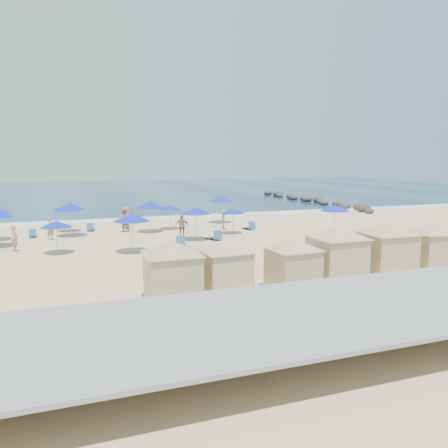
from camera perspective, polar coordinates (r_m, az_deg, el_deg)
The scene contains 33 objects.
ground at distance 27.46m, azimuth -5.46°, elevation -3.53°, with size 160.00×160.00×0.00m, color #DDBA8C.
ocean at distance 81.53m, azimuth -15.03°, elevation 4.16°, with size 160.00×80.00×0.06m, color #0D294A.
surf_line at distance 42.45m, azimuth -10.61°, elevation 0.65°, with size 160.00×2.50×0.08m, color white.
seawall at distance 15.03m, azimuth 7.50°, elevation -11.15°, with size 160.00×6.10×1.22m.
rock_jetty at distance 59.65m, azimuth 11.26°, elevation 3.15°, with size 2.56×26.66×0.96m.
trash_bin at distance 23.80m, azimuth 1.18°, elevation -4.46°, with size 0.73×0.73×0.73m, color black.
cabana_0 at distance 17.27m, azimuth -6.79°, elevation -5.31°, with size 4.41×4.41×2.77m.
cabana_1 at distance 18.48m, azimuth 0.17°, elevation -4.75°, with size 4.05×4.05×2.54m.
cabana_2 at distance 19.05m, azimuth 9.00°, elevation -4.44°, with size 4.05×4.05×2.55m.
cabana_3 at distance 20.76m, azimuth 14.54°, elevation -2.96°, with size 4.65×4.65×2.91m.
cabana_4 at distance 22.45m, azimuth 20.45°, elevation -2.30°, with size 4.73×4.73×2.97m.
cabana_5 at distance 24.41m, azimuth 25.62°, elevation -2.00°, with size 4.45×4.45×2.80m.
umbrella_2 at distance 34.03m, azimuth -19.52°, elevation 2.18°, with size 2.29×2.29×2.60m.
umbrella_3 at distance 28.01m, azimuth -21.05°, elevation -0.00°, with size 1.86×1.86×2.12m.
umbrella_4 at distance 36.49m, azimuth -19.76°, elevation 1.92°, with size 1.88×1.88×2.14m.
umbrella_5 at distance 34.43m, azimuth -9.63°, elevation 2.48°, with size 2.21×2.21×2.51m.
umbrella_6 at distance 27.03m, azimuth -11.96°, elevation 0.85°, with size 2.22×2.22×2.53m.
umbrella_7 at distance 35.82m, azimuth -7.05°, elevation 2.17°, with size 1.84×1.84×2.09m.
umbrella_8 at distance 30.68m, azimuth -3.66°, elevation 1.75°, with size 2.14×2.14×2.44m.
umbrella_9 at distance 39.12m, azimuth -0.38°, elevation 3.31°, with size 2.22×2.22×2.52m.
umbrella_10 at distance 33.37m, azimuth 1.11°, elevation 1.74°, with size 1.81×1.81×2.06m.
umbrella_11 at distance 33.22m, azimuth 14.27°, elevation 2.06°, with size 2.17×2.17×2.47m.
beach_chair_1 at distance 35.08m, azimuth -23.71°, elevation -1.23°, with size 0.61×1.20×0.64m.
beach_chair_2 at distance 36.54m, azimuth -17.02°, elevation -0.51°, with size 0.72×1.28×0.67m.
beach_chair_3 at distance 29.05m, azimuth -5.85°, elevation -2.38°, with size 0.60×1.32×0.72m.
beach_chair_4 at distance 30.94m, azimuth -1.19°, elevation -1.65°, with size 1.03×1.50×0.76m.
beach_chair_5 at distance 35.56m, azimuth 3.37°, elevation -0.35°, with size 0.86×1.43×0.73m.
beachgoer_0 at distance 30.02m, azimuth -25.67°, elevation -1.70°, with size 0.60×0.40×1.66m, color #A8735D.
beachgoer_1 at distance 35.26m, azimuth -12.98°, elevation 0.49°, with size 0.91×0.71×1.87m, color #A8735D.
beachgoer_2 at distance 31.87m, azimuth -5.49°, elevation -0.27°, with size 1.02×0.43×1.75m, color #A8735D.
beachgoer_3 at distance 35.64m, azimuth 0.05°, elevation 0.57°, with size 1.04×0.60×1.61m, color #A8735D.
beachgoer_4 at distance 36.70m, azimuth -12.64°, elevation 0.78°, with size 0.90×0.58×1.84m, color #A8735D.
beachgoer_5 at distance 33.23m, azimuth -21.73°, elevation -0.57°, with size 0.60×0.39×1.64m, color #A8735D.
Camera 1 is at (-6.53, -26.07, 5.66)m, focal length 35.00 mm.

